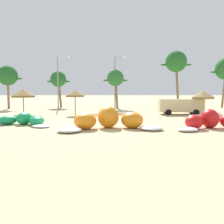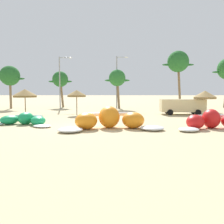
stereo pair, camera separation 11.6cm
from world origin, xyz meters
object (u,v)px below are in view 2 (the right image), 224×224
at_px(kite_left, 22,120).
at_px(lamppost_west_center, 117,79).
at_px(parked_van, 180,105).
at_px(beach_umbrella_middle, 24,93).
at_px(palm_center_left, 116,78).
at_px(palm_center_right, 177,62).
at_px(palm_left, 8,76).
at_px(lamppost_west, 60,79).
at_px(beach_umbrella_near_palms, 75,93).
at_px(beach_umbrella_outermost, 204,95).
at_px(kite_center, 212,121).
at_px(kite_left_of_center, 109,120).
at_px(palm_left_of_gap, 59,80).

height_order(kite_left, lamppost_west_center, lamppost_west_center).
xyz_separation_m(parked_van, lamppost_west_center, (-7.40, 10.06, 3.60)).
distance_m(beach_umbrella_middle, palm_center_left, 15.77).
bearing_deg(palm_center_right, palm_left, -179.83).
bearing_deg(palm_center_left, kite_left, -113.60).
bearing_deg(palm_center_right, parked_van, -102.19).
distance_m(parked_van, lamppost_west, 19.10).
bearing_deg(beach_umbrella_near_palms, palm_left, 139.84).
distance_m(beach_umbrella_near_palms, beach_umbrella_outermost, 14.95).
bearing_deg(lamppost_west, palm_center_right, 1.49).
xyz_separation_m(kite_center, palm_center_left, (-6.81, 21.03, 4.24)).
xyz_separation_m(palm_center_left, palm_center_right, (9.60, -0.21, 2.54)).
xyz_separation_m(kite_center, lamppost_west, (-15.64, 20.34, 4.06)).
bearing_deg(beach_umbrella_outermost, kite_center, -107.16).
xyz_separation_m(kite_center, beach_umbrella_middle, (-17.59, 9.75, 2.01)).
relative_size(palm_center_left, lamppost_west_center, 0.75).
bearing_deg(palm_left, palm_center_left, 0.98).
bearing_deg(kite_left, palm_center_right, 46.31).
distance_m(kite_left_of_center, parked_van, 13.92).
xyz_separation_m(kite_center, beach_umbrella_near_palms, (-11.81, 10.63, 1.97)).
bearing_deg(palm_left_of_gap, lamppost_west_center, -17.35).
distance_m(beach_umbrella_near_palms, palm_center_left, 11.77).
relative_size(kite_left, palm_center_left, 0.98).
xyz_separation_m(kite_left_of_center, palm_center_left, (0.99, 20.97, 4.15)).
distance_m(kite_left_of_center, palm_center_left, 21.40).
bearing_deg(kite_center, kite_left_of_center, 179.56).
xyz_separation_m(beach_umbrella_middle, palm_center_right, (20.38, 11.08, 4.76)).
height_order(kite_center, palm_center_left, palm_center_left).
relative_size(kite_left, kite_center, 0.93).
height_order(beach_umbrella_outermost, lamppost_west_center, lamppost_west_center).
height_order(beach_umbrella_middle, palm_center_right, palm_center_right).
height_order(lamppost_west, lamppost_west_center, lamppost_west_center).
relative_size(palm_center_left, palm_center_right, 0.68).
distance_m(parked_van, palm_left, 26.63).
bearing_deg(kite_left_of_center, palm_left_of_gap, 109.94).
height_order(kite_left, beach_umbrella_near_palms, beach_umbrella_near_palms).
relative_size(palm_left_of_gap, lamppost_west_center, 0.75).
bearing_deg(beach_umbrella_middle, parked_van, 4.19).
bearing_deg(lamppost_west, beach_umbrella_outermost, -28.58).
bearing_deg(kite_center, palm_center_right, 82.38).
height_order(kite_left_of_center, beach_umbrella_middle, beach_umbrella_middle).
xyz_separation_m(kite_center, parked_van, (0.68, 11.08, 0.54)).
distance_m(beach_umbrella_middle, palm_center_right, 23.68).
relative_size(kite_left_of_center, palm_center_right, 0.88).
xyz_separation_m(kite_left, palm_left, (-8.73, 18.61, 4.75)).
height_order(kite_left_of_center, lamppost_west_center, lamppost_west_center).
distance_m(kite_left_of_center, kite_center, 7.80).
bearing_deg(beach_umbrella_outermost, palm_left_of_gap, 144.40).
bearing_deg(parked_van, palm_center_right, 77.81).
distance_m(palm_center_right, lamppost_west, 18.63).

